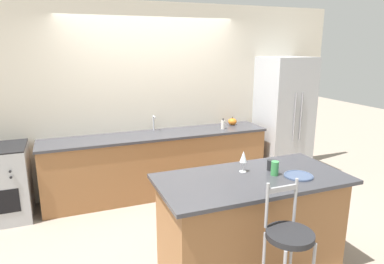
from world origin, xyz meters
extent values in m
plane|color=gray|center=(0.00, 0.00, 0.00)|extent=(18.00, 18.00, 0.00)
cube|color=beige|center=(0.00, 0.66, 1.35)|extent=(6.00, 0.07, 2.70)
cube|color=#936038|center=(0.00, 0.36, 0.43)|extent=(3.16, 0.60, 0.87)
cube|color=#38383D|center=(0.00, 0.36, 0.88)|extent=(3.20, 0.64, 0.03)
cube|color=black|center=(0.00, 0.36, 0.90)|extent=(0.56, 0.33, 0.01)
cylinder|color=#ADAFB5|center=(0.00, 0.56, 1.01)|extent=(0.02, 0.02, 0.22)
cylinder|color=#ADAFB5|center=(0.00, 0.50, 1.11)|extent=(0.02, 0.12, 0.02)
cube|color=#936038|center=(0.32, -1.68, 0.46)|extent=(1.62, 0.74, 0.92)
cube|color=#38383D|center=(0.32, -1.68, 0.93)|extent=(1.74, 0.86, 0.03)
cube|color=#ADAFB5|center=(2.06, 0.29, 0.97)|extent=(0.73, 0.70, 1.94)
cylinder|color=#939399|center=(2.00, -0.08, 1.07)|extent=(0.02, 0.02, 0.74)
cylinder|color=#939399|center=(2.12, -0.08, 1.07)|extent=(0.02, 0.02, 0.74)
cylinder|color=black|center=(-1.85, -0.01, 0.71)|extent=(0.03, 0.02, 0.03)
cylinder|color=black|center=(-1.85, -0.01, 0.64)|extent=(0.03, 0.02, 0.03)
cylinder|color=#232326|center=(0.24, -2.36, 0.76)|extent=(0.35, 0.35, 0.04)
cylinder|color=#99999E|center=(0.11, -2.23, 0.96)|extent=(0.02, 0.02, 0.36)
cylinder|color=#99999E|center=(0.37, -2.23, 0.96)|extent=(0.02, 0.02, 0.36)
cube|color=#99999E|center=(0.24, -2.23, 1.07)|extent=(0.25, 0.02, 0.04)
cylinder|color=#425170|center=(0.72, -1.82, 0.96)|extent=(0.26, 0.26, 0.01)
torus|color=#425170|center=(0.72, -1.82, 0.96)|extent=(0.25, 0.25, 0.01)
cylinder|color=white|center=(0.31, -1.52, 0.95)|extent=(0.07, 0.07, 0.00)
cylinder|color=white|center=(0.31, -1.52, 1.00)|extent=(0.01, 0.01, 0.09)
cone|color=white|center=(0.31, -1.52, 1.10)|extent=(0.07, 0.07, 0.11)
cylinder|color=#232326|center=(0.58, -1.58, 1.00)|extent=(0.08, 0.08, 0.10)
torus|color=#232326|center=(0.62, -1.58, 1.00)|extent=(0.07, 0.01, 0.07)
cylinder|color=#3D934C|center=(0.54, -1.71, 1.02)|extent=(0.07, 0.07, 0.13)
ellipsoid|color=orange|center=(1.24, 0.45, 0.95)|extent=(0.13, 0.13, 0.10)
cylinder|color=brown|center=(1.24, 0.45, 1.02)|extent=(0.02, 0.02, 0.02)
cylinder|color=silver|center=(0.99, 0.27, 0.96)|extent=(0.06, 0.06, 0.12)
cylinder|color=black|center=(0.99, 0.27, 1.04)|extent=(0.02, 0.02, 0.03)
camera|label=1|loc=(-1.24, -4.19, 2.11)|focal=32.00mm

